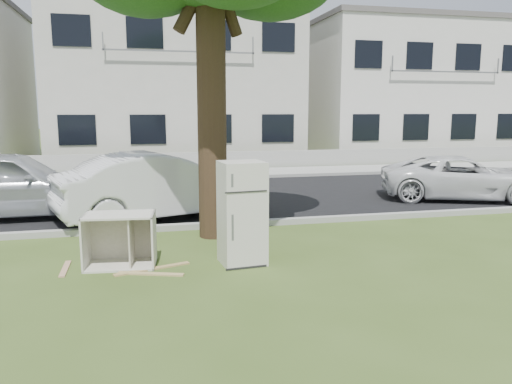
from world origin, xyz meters
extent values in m
plane|color=#3A4F1C|center=(0.00, 0.00, 0.00)|extent=(120.00, 120.00, 0.00)
cube|color=black|center=(0.00, 6.00, 0.01)|extent=(120.00, 7.00, 0.01)
cube|color=gray|center=(0.00, 2.45, 0.00)|extent=(120.00, 0.18, 0.12)
cube|color=gray|center=(0.00, 9.55, 0.00)|extent=(120.00, 0.18, 0.12)
cube|color=gray|center=(0.00, 11.00, 0.01)|extent=(120.00, 2.80, 0.01)
cube|color=gray|center=(0.00, 12.60, 0.35)|extent=(120.00, 0.15, 0.70)
cylinder|color=black|center=(-0.40, 1.80, 2.60)|extent=(0.54, 0.54, 5.20)
cube|color=#B4B3A5|center=(0.00, 17.50, 3.60)|extent=(11.00, 8.00, 7.20)
cube|color=#595451|center=(0.00, 17.50, 7.32)|extent=(11.22, 8.16, 0.24)
cube|color=silver|center=(12.00, 17.50, 3.30)|extent=(10.00, 8.00, 6.60)
cube|color=#595451|center=(12.00, 17.50, 6.72)|extent=(10.20, 8.16, 0.24)
cube|color=silver|center=(-0.20, 0.01, 0.81)|extent=(0.72, 0.68, 1.62)
cube|color=beige|center=(-2.07, 0.29, 0.41)|extent=(1.12, 0.77, 0.83)
cube|color=#A4874F|center=(-1.60, -0.01, 0.01)|extent=(1.16, 0.47, 0.02)
cube|color=tan|center=(-1.63, -0.25, 0.01)|extent=(0.97, 0.41, 0.02)
cube|color=tan|center=(-2.90, 0.30, 0.01)|extent=(0.09, 0.78, 0.02)
imported|color=silver|center=(-1.31, 3.60, 0.74)|extent=(4.76, 2.88, 1.48)
imported|color=silver|center=(6.71, 4.25, 0.58)|extent=(4.61, 3.30, 1.17)
imported|color=#ABAEB3|center=(-4.61, 4.48, 0.77)|extent=(4.57, 1.93, 1.54)
camera|label=1|loc=(-1.71, -7.47, 2.41)|focal=35.00mm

